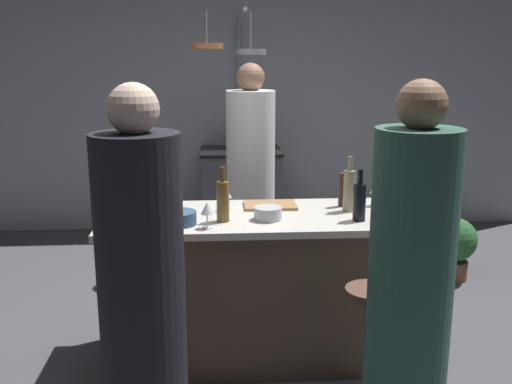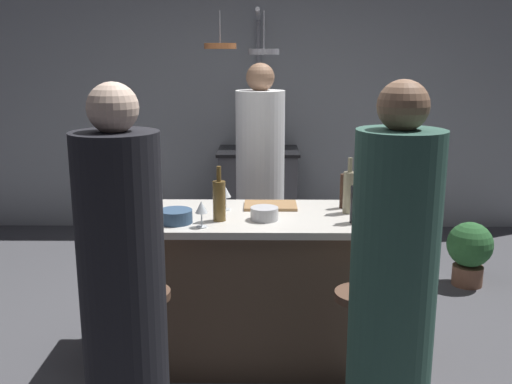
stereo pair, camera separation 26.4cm
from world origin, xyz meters
name	(u,v)px [view 2 (the right image)]	position (x,y,z in m)	size (l,w,h in m)	color
ground_plane	(256,354)	(0.00, 0.00, 0.00)	(9.00, 9.00, 0.00)	#4C4C51
back_wall	(258,105)	(0.00, 2.85, 1.30)	(6.40, 0.16, 2.60)	#9EA3A8
kitchen_island	(256,286)	(0.00, 0.00, 0.45)	(1.80, 0.72, 0.90)	brown
stove_range	(258,193)	(0.00, 2.45, 0.45)	(0.80, 0.64, 0.89)	#47474C
chef	(260,187)	(0.02, 1.09, 0.81)	(0.37, 0.37, 1.75)	white
bar_stool_right	(359,349)	(0.52, -0.62, 0.38)	(0.28, 0.28, 0.68)	#4C4C51
guest_right	(392,300)	(0.59, -0.98, 0.80)	(0.36, 0.36, 1.72)	#33594C
bar_stool_left	(147,348)	(-0.54, -0.62, 0.38)	(0.28, 0.28, 0.68)	#4C4C51
guest_left	(123,300)	(-0.55, -0.99, 0.79)	(0.36, 0.36, 1.71)	black
overhead_pot_rack	(251,76)	(-0.07, 2.02, 1.62)	(0.60, 1.36, 2.17)	gray
potted_plant	(469,250)	(1.69, 1.14, 0.30)	(0.36, 0.36, 0.52)	brown
cutting_board	(270,205)	(0.09, 0.18, 0.91)	(0.32, 0.22, 0.02)	#997047
pepper_mill	(344,191)	(0.53, 0.16, 1.01)	(0.05, 0.05, 0.21)	#382319
wine_bottle_amber	(219,200)	(-0.20, -0.13, 1.02)	(0.07, 0.07, 0.31)	brown
wine_bottle_white	(349,191)	(0.55, 0.04, 1.03)	(0.07, 0.07, 0.33)	gray
wine_bottle_dark	(357,203)	(0.56, -0.16, 1.01)	(0.07, 0.07, 0.29)	black
wine_glass_near_right_guest	(378,192)	(0.74, 0.15, 1.01)	(0.07, 0.07, 0.15)	silver
wine_glass_by_chef	(225,193)	(-0.18, 0.10, 1.01)	(0.07, 0.07, 0.15)	silver
wine_glass_near_left_guest	(201,208)	(-0.29, -0.26, 1.01)	(0.07, 0.07, 0.15)	silver
mixing_bowl_steel	(264,214)	(0.05, -0.11, 0.94)	(0.16, 0.16, 0.07)	#B7B7BC
mixing_bowl_blue	(175,216)	(-0.44, -0.18, 0.94)	(0.19, 0.19, 0.07)	#334C6B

